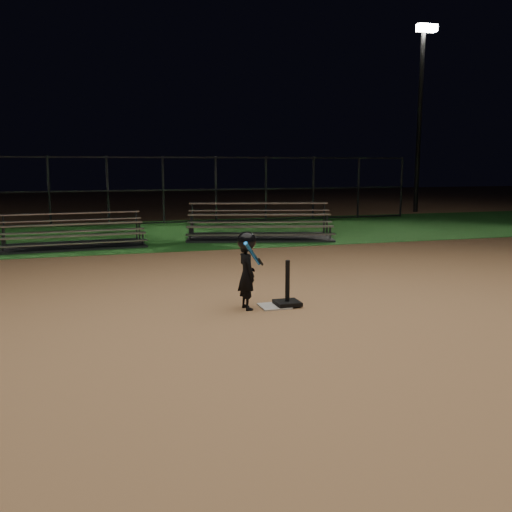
{
  "coord_description": "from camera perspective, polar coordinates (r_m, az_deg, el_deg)",
  "views": [
    {
      "loc": [
        -2.72,
        -8.09,
        2.2
      ],
      "look_at": [
        0.0,
        1.0,
        0.65
      ],
      "focal_mm": 39.47,
      "sensor_mm": 36.0,
      "label": 1
    }
  ],
  "objects": [
    {
      "name": "child_batter",
      "position": [
        8.55,
        -0.94,
        -1.25
      ],
      "size": [
        0.43,
        0.61,
        1.2
      ],
      "rotation": [
        0.0,
        0.0,
        1.68
      ],
      "color": "black",
      "rests_on": "ground"
    },
    {
      "name": "bleacher_right",
      "position": [
        16.82,
        0.35,
        2.5
      ],
      "size": [
        4.62,
        3.06,
        1.04
      ],
      "rotation": [
        0.0,
        0.0,
        -0.25
      ],
      "color": "#A1A1A6",
      "rests_on": "ground"
    },
    {
      "name": "home_plate",
      "position": [
        8.82,
        1.87,
        -5.1
      ],
      "size": [
        0.45,
        0.45,
        0.02
      ],
      "primitive_type": "cube",
      "color": "beige",
      "rests_on": "ground"
    },
    {
      "name": "bleacher_left",
      "position": [
        15.86,
        -17.92,
        1.52
      ],
      "size": [
        3.76,
        2.03,
        0.89
      ],
      "rotation": [
        0.0,
        0.0,
        0.07
      ],
      "color": "#B8B7BC",
      "rests_on": "ground"
    },
    {
      "name": "light_pole_right",
      "position": [
        27.48,
        16.37,
        14.65
      ],
      "size": [
        0.9,
        0.53,
        8.3
      ],
      "color": "#2D2D30",
      "rests_on": "ground"
    },
    {
      "name": "grass_strip",
      "position": [
        18.43,
        -8.06,
        2.35
      ],
      "size": [
        60.0,
        8.0,
        0.01
      ],
      "primitive_type": "cube",
      "color": "#1C531A",
      "rests_on": "ground"
    },
    {
      "name": "ground",
      "position": [
        8.82,
        1.87,
        -5.18
      ],
      "size": [
        80.0,
        80.0,
        0.0
      ],
      "primitive_type": "plane",
      "color": "#AF7B4F",
      "rests_on": "ground"
    },
    {
      "name": "batting_tee",
      "position": [
        8.84,
        3.19,
        -4.17
      ],
      "size": [
        0.38,
        0.38,
        0.71
      ],
      "color": "black",
      "rests_on": "home_plate"
    },
    {
      "name": "backstop_fence",
      "position": [
        21.29,
        -9.37,
        6.6
      ],
      "size": [
        20.08,
        0.08,
        2.5
      ],
      "color": "#38383D",
      "rests_on": "ground"
    }
  ]
}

